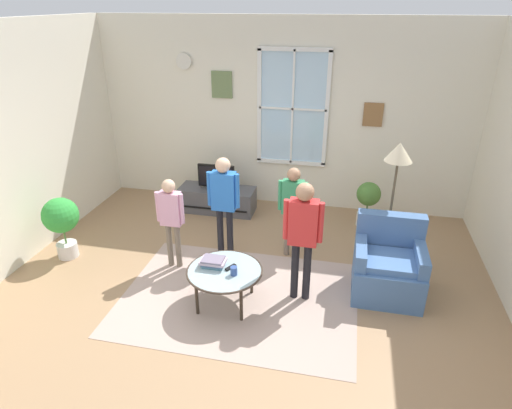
{
  "coord_description": "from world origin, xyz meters",
  "views": [
    {
      "loc": [
        1.03,
        -3.85,
        3.07
      ],
      "look_at": [
        0.09,
        0.43,
        0.99
      ],
      "focal_mm": 30.44,
      "sensor_mm": 36.0,
      "label": 1
    }
  ],
  "objects_px": {
    "person_green_shirt": "(293,202)",
    "potted_plant_by_window": "(368,201)",
    "cup": "(234,271)",
    "floor_lamp": "(397,165)",
    "potted_plant_corner": "(61,220)",
    "tv_stand": "(217,199)",
    "person_pink_shirt": "(171,214)",
    "person_red_shirt": "(303,229)",
    "person_blue_shirt": "(224,197)",
    "armchair": "(388,267)",
    "television": "(216,176)",
    "remote_near_books": "(231,267)",
    "coffee_table": "(225,272)",
    "book_stack": "(213,262)"
  },
  "relations": [
    {
      "from": "cup",
      "to": "person_green_shirt",
      "type": "height_order",
      "value": "person_green_shirt"
    },
    {
      "from": "television",
      "to": "tv_stand",
      "type": "bearing_deg",
      "value": 90.0
    },
    {
      "from": "potted_plant_by_window",
      "to": "floor_lamp",
      "type": "bearing_deg",
      "value": -77.67
    },
    {
      "from": "coffee_table",
      "to": "book_stack",
      "type": "bearing_deg",
      "value": 160.47
    },
    {
      "from": "coffee_table",
      "to": "cup",
      "type": "relative_size",
      "value": 8.71
    },
    {
      "from": "television",
      "to": "person_green_shirt",
      "type": "bearing_deg",
      "value": -38.69
    },
    {
      "from": "person_blue_shirt",
      "to": "floor_lamp",
      "type": "distance_m",
      "value": 2.1
    },
    {
      "from": "tv_stand",
      "to": "coffee_table",
      "type": "height_order",
      "value": "coffee_table"
    },
    {
      "from": "cup",
      "to": "person_red_shirt",
      "type": "relative_size",
      "value": 0.07
    },
    {
      "from": "remote_near_books",
      "to": "floor_lamp",
      "type": "bearing_deg",
      "value": 34.79
    },
    {
      "from": "person_pink_shirt",
      "to": "person_green_shirt",
      "type": "height_order",
      "value": "person_green_shirt"
    },
    {
      "from": "cup",
      "to": "remote_near_books",
      "type": "height_order",
      "value": "cup"
    },
    {
      "from": "cup",
      "to": "person_blue_shirt",
      "type": "height_order",
      "value": "person_blue_shirt"
    },
    {
      "from": "television",
      "to": "potted_plant_corner",
      "type": "xyz_separation_m",
      "value": [
        -1.52,
        -1.73,
        -0.05
      ]
    },
    {
      "from": "potted_plant_by_window",
      "to": "floor_lamp",
      "type": "distance_m",
      "value": 1.38
    },
    {
      "from": "person_green_shirt",
      "to": "potted_plant_corner",
      "type": "xyz_separation_m",
      "value": [
        -2.86,
        -0.66,
        -0.23
      ]
    },
    {
      "from": "person_pink_shirt",
      "to": "person_green_shirt",
      "type": "relative_size",
      "value": 0.96
    },
    {
      "from": "armchair",
      "to": "floor_lamp",
      "type": "distance_m",
      "value": 1.18
    },
    {
      "from": "television",
      "to": "armchair",
      "type": "distance_m",
      "value": 3.0
    },
    {
      "from": "armchair",
      "to": "potted_plant_corner",
      "type": "xyz_separation_m",
      "value": [
        -4.03,
        -0.12,
        0.21
      ]
    },
    {
      "from": "armchair",
      "to": "book_stack",
      "type": "height_order",
      "value": "armchair"
    },
    {
      "from": "remote_near_books",
      "to": "potted_plant_corner",
      "type": "relative_size",
      "value": 0.17
    },
    {
      "from": "armchair",
      "to": "potted_plant_by_window",
      "type": "height_order",
      "value": "armchair"
    },
    {
      "from": "cup",
      "to": "person_pink_shirt",
      "type": "distance_m",
      "value": 1.18
    },
    {
      "from": "person_green_shirt",
      "to": "potted_plant_corner",
      "type": "bearing_deg",
      "value": -166.98
    },
    {
      "from": "person_blue_shirt",
      "to": "person_green_shirt",
      "type": "xyz_separation_m",
      "value": [
        0.83,
        0.21,
        -0.09
      ]
    },
    {
      "from": "cup",
      "to": "person_blue_shirt",
      "type": "xyz_separation_m",
      "value": [
        -0.39,
        1.0,
        0.37
      ]
    },
    {
      "from": "armchair",
      "to": "person_blue_shirt",
      "type": "xyz_separation_m",
      "value": [
        -2.01,
        0.33,
        0.53
      ]
    },
    {
      "from": "potted_plant_by_window",
      "to": "armchair",
      "type": "bearing_deg",
      "value": -82.75
    },
    {
      "from": "cup",
      "to": "person_red_shirt",
      "type": "xyz_separation_m",
      "value": [
        0.67,
        0.34,
        0.4
      ]
    },
    {
      "from": "coffee_table",
      "to": "person_blue_shirt",
      "type": "bearing_deg",
      "value": 105.79
    },
    {
      "from": "armchair",
      "to": "person_pink_shirt",
      "type": "bearing_deg",
      "value": -179.36
    },
    {
      "from": "coffee_table",
      "to": "floor_lamp",
      "type": "relative_size",
      "value": 0.52
    },
    {
      "from": "person_pink_shirt",
      "to": "person_blue_shirt",
      "type": "bearing_deg",
      "value": 32.44
    },
    {
      "from": "book_stack",
      "to": "coffee_table",
      "type": "bearing_deg",
      "value": -19.53
    },
    {
      "from": "remote_near_books",
      "to": "person_green_shirt",
      "type": "relative_size",
      "value": 0.11
    },
    {
      "from": "person_red_shirt",
      "to": "floor_lamp",
      "type": "bearing_deg",
      "value": 44.76
    },
    {
      "from": "person_green_shirt",
      "to": "potted_plant_corner",
      "type": "height_order",
      "value": "person_green_shirt"
    },
    {
      "from": "potted_plant_corner",
      "to": "armchair",
      "type": "bearing_deg",
      "value": 1.67
    },
    {
      "from": "cup",
      "to": "person_red_shirt",
      "type": "bearing_deg",
      "value": 26.62
    },
    {
      "from": "coffee_table",
      "to": "remote_near_books",
      "type": "relative_size",
      "value": 5.93
    },
    {
      "from": "person_pink_shirt",
      "to": "person_red_shirt",
      "type": "bearing_deg",
      "value": -10.83
    },
    {
      "from": "potted_plant_corner",
      "to": "person_red_shirt",
      "type": "bearing_deg",
      "value": -4.1
    },
    {
      "from": "potted_plant_corner",
      "to": "tv_stand",
      "type": "bearing_deg",
      "value": 48.74
    },
    {
      "from": "person_green_shirt",
      "to": "potted_plant_by_window",
      "type": "bearing_deg",
      "value": 47.68
    },
    {
      "from": "potted_plant_by_window",
      "to": "book_stack",
      "type": "bearing_deg",
      "value": -127.64
    },
    {
      "from": "armchair",
      "to": "floor_lamp",
      "type": "bearing_deg",
      "value": 88.82
    },
    {
      "from": "person_pink_shirt",
      "to": "potted_plant_by_window",
      "type": "relative_size",
      "value": 1.73
    },
    {
      "from": "coffee_table",
      "to": "person_pink_shirt",
      "type": "height_order",
      "value": "person_pink_shirt"
    },
    {
      "from": "cup",
      "to": "floor_lamp",
      "type": "relative_size",
      "value": 0.06
    }
  ]
}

